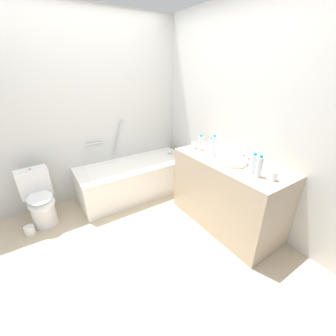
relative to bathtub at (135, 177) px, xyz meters
The scene contains 16 objects.
ground_plane 1.13m from the bathtub, 118.90° to the right, with size 3.92×3.92×0.00m, color #C1AD8E.
wall_back_tiled 1.19m from the bathtub, 143.05° to the left, with size 3.32×0.10×2.52m, color silver.
wall_right_mirror 1.69m from the bathtub, 44.41° to the right, with size 0.10×3.02×2.52m, color silver.
bathtub is the anchor object (origin of this frame).
toilet 1.29m from the bathtub, behind, with size 0.37×0.54×0.71m.
vanity_counter 1.42m from the bathtub, 63.83° to the right, with size 0.62×1.34×0.85m, color tan.
sink_basin 1.55m from the bathtub, 65.99° to the right, with size 0.34×0.34×0.05m, color white.
sink_faucet 1.64m from the bathtub, 58.98° to the right, with size 0.10×0.15×0.06m.
water_bottle_0 1.19m from the bathtub, 54.09° to the right, with size 0.06×0.06×0.19m.
water_bottle_1 1.38m from the bathtub, 62.72° to the right, with size 0.06×0.06×0.26m.
water_bottle_2 1.82m from the bathtub, 70.68° to the right, with size 0.06×0.06×0.21m.
water_bottle_3 1.88m from the bathtub, 72.24° to the right, with size 0.06×0.06×0.22m.
water_bottle_4 1.31m from the bathtub, 57.52° to the right, with size 0.06×0.06×0.19m.
drinking_glass_0 1.99m from the bathtub, 71.84° to the right, with size 0.07×0.07×0.08m, color white.
drinking_glass_1 1.09m from the bathtub, 54.13° to the right, with size 0.06×0.06×0.08m, color white.
toilet_paper_roll 1.50m from the bathtub, behind, with size 0.11×0.11×0.11m, color white.
Camera 1 is at (-0.67, -1.78, 1.81)m, focal length 23.04 mm.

